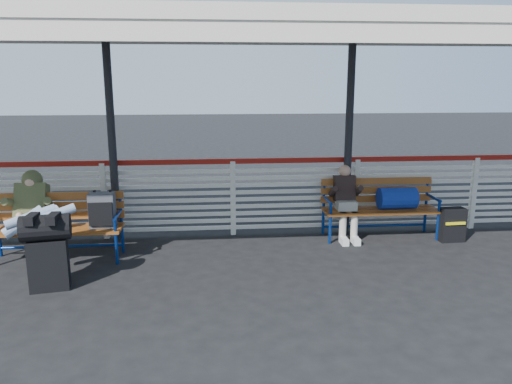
{
  "coord_description": "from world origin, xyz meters",
  "views": [
    {
      "loc": [
        -0.34,
        -5.81,
        2.46
      ],
      "look_at": [
        0.29,
        1.0,
        0.9
      ],
      "focal_mm": 35.0,
      "sensor_mm": 36.0,
      "label": 1
    }
  ],
  "objects": [
    {
      "name": "luggage_stack",
      "position": [
        -2.28,
        -0.04,
        0.5
      ],
      "size": [
        0.6,
        0.4,
        0.92
      ],
      "rotation": [
        0.0,
        0.0,
        0.18
      ],
      "color": "black",
      "rests_on": "ground"
    },
    {
      "name": "fence",
      "position": [
        0.0,
        1.9,
        0.66
      ],
      "size": [
        12.08,
        0.08,
        1.24
      ],
      "color": "silver",
      "rests_on": "ground"
    },
    {
      "name": "companion_person",
      "position": [
        1.74,
        1.56,
        0.6
      ],
      "size": [
        0.32,
        0.66,
        1.15
      ],
      "color": "#AEAB9D",
      "rests_on": "ground"
    },
    {
      "name": "canopy",
      "position": [
        -0.0,
        0.87,
        3.04
      ],
      "size": [
        12.6,
        3.6,
        3.16
      ],
      "color": "silver",
      "rests_on": "ground"
    },
    {
      "name": "bench_right",
      "position": [
        2.42,
        1.56,
        0.59
      ],
      "size": [
        1.8,
        0.56,
        0.92
      ],
      "color": "brown",
      "rests_on": "ground"
    },
    {
      "name": "ground",
      "position": [
        0.0,
        0.0,
        0.0
      ],
      "size": [
        60.0,
        60.0,
        0.0
      ],
      "primitive_type": "plane",
      "color": "black",
      "rests_on": "ground"
    },
    {
      "name": "traveler_man",
      "position": [
        -2.63,
        0.65,
        0.74
      ],
      "size": [
        0.94,
        1.64,
        0.77
      ],
      "color": "#96ADCA",
      "rests_on": "ground"
    },
    {
      "name": "suitcase_side",
      "position": [
        3.34,
        1.26,
        0.26
      ],
      "size": [
        0.39,
        0.25,
        0.52
      ],
      "rotation": [
        0.0,
        0.0,
        0.05
      ],
      "color": "black",
      "rests_on": "ground"
    },
    {
      "name": "bench_left",
      "position": [
        -2.26,
        0.99,
        0.6
      ],
      "size": [
        1.8,
        0.56,
        0.95
      ],
      "color": "brown",
      "rests_on": "ground"
    }
  ]
}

